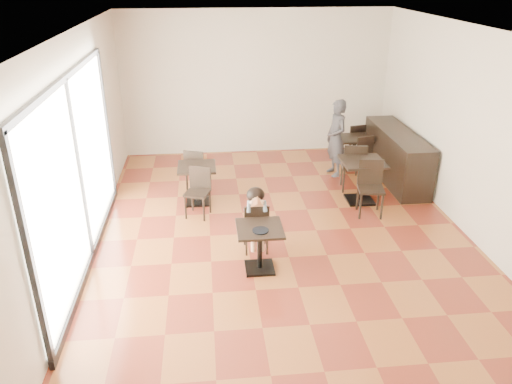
{
  "coord_description": "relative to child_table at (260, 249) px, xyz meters",
  "views": [
    {
      "loc": [
        -1.17,
        -7.13,
        4.02
      ],
      "look_at": [
        -0.48,
        -0.55,
        1.0
      ],
      "focal_mm": 35.0,
      "sensor_mm": 36.0,
      "label": 1
    }
  ],
  "objects": [
    {
      "name": "floor",
      "position": [
        0.48,
        1.05,
        -0.34
      ],
      "size": [
        6.0,
        8.0,
        0.01
      ],
      "primitive_type": "cube",
      "color": "brown",
      "rests_on": "ground"
    },
    {
      "name": "ceiling",
      "position": [
        0.48,
        1.05,
        2.86
      ],
      "size": [
        6.0,
        8.0,
        0.01
      ],
      "primitive_type": "cube",
      "color": "white",
      "rests_on": "floor"
    },
    {
      "name": "wall_back",
      "position": [
        0.48,
        5.05,
        1.26
      ],
      "size": [
        6.0,
        0.01,
        3.2
      ],
      "primitive_type": "cube",
      "color": "beige",
      "rests_on": "floor"
    },
    {
      "name": "wall_front",
      "position": [
        0.48,
        -2.95,
        1.26
      ],
      "size": [
        6.0,
        0.01,
        3.2
      ],
      "primitive_type": "cube",
      "color": "beige",
      "rests_on": "floor"
    },
    {
      "name": "wall_left",
      "position": [
        -2.52,
        1.05,
        1.26
      ],
      "size": [
        0.01,
        8.0,
        3.2
      ],
      "primitive_type": "cube",
      "color": "beige",
      "rests_on": "floor"
    },
    {
      "name": "wall_right",
      "position": [
        3.48,
        1.05,
        1.26
      ],
      "size": [
        0.01,
        8.0,
        3.2
      ],
      "primitive_type": "cube",
      "color": "beige",
      "rests_on": "floor"
    },
    {
      "name": "storefront_window",
      "position": [
        -2.49,
        0.55,
        1.06
      ],
      "size": [
        0.04,
        4.5,
        2.6
      ],
      "primitive_type": "cube",
      "color": "white",
      "rests_on": "floor"
    },
    {
      "name": "child_table",
      "position": [
        0.0,
        0.0,
        0.0
      ],
      "size": [
        0.65,
        0.65,
        0.68
      ],
      "primitive_type": null,
      "color": "black",
      "rests_on": "floor"
    },
    {
      "name": "child_chair",
      "position": [
        0.0,
        0.55,
        0.07
      ],
      "size": [
        0.37,
        0.37,
        0.82
      ],
      "primitive_type": null,
      "rotation": [
        0.0,
        0.0,
        3.14
      ],
      "color": "black",
      "rests_on": "floor"
    },
    {
      "name": "child",
      "position": [
        0.0,
        0.55,
        0.18
      ],
      "size": [
        0.37,
        0.52,
        1.03
      ],
      "primitive_type": null,
      "color": "slate",
      "rests_on": "child_chair"
    },
    {
      "name": "plate",
      "position": [
        0.0,
        -0.1,
        0.35
      ],
      "size": [
        0.23,
        0.23,
        0.01
      ],
      "primitive_type": "cylinder",
      "color": "black",
      "rests_on": "child_table"
    },
    {
      "name": "pizza_slice",
      "position": [
        0.0,
        0.36,
        0.55
      ],
      "size": [
        0.24,
        0.18,
        0.06
      ],
      "primitive_type": null,
      "color": "tan",
      "rests_on": "child"
    },
    {
      "name": "adult_patron",
      "position": [
        1.96,
        3.43,
        0.45
      ],
      "size": [
        0.49,
        0.65,
        1.59
      ],
      "primitive_type": "imported",
      "rotation": [
        0.0,
        0.0,
        -1.36
      ],
      "color": "#333338",
      "rests_on": "floor"
    },
    {
      "name": "cafe_table_mid",
      "position": [
        2.11,
        2.09,
        0.06
      ],
      "size": [
        0.87,
        0.87,
        0.8
      ],
      "primitive_type": null,
      "rotation": [
        0.0,
        0.0,
        -0.16
      ],
      "color": "black",
      "rests_on": "floor"
    },
    {
      "name": "cafe_table_left",
      "position": [
        -0.88,
        2.34,
        0.02
      ],
      "size": [
        0.87,
        0.87,
        0.72
      ],
      "primitive_type": null,
      "rotation": [
        0.0,
        0.0,
        -0.35
      ],
      "color": "black",
      "rests_on": "floor"
    },
    {
      "name": "cafe_table_back",
      "position": [
        2.45,
        3.73,
        0.01
      ],
      "size": [
        0.78,
        0.78,
        0.69
      ],
      "primitive_type": null,
      "rotation": [
        0.0,
        0.0,
        0.21
      ],
      "color": "black",
      "rests_on": "floor"
    },
    {
      "name": "chair_mid_a",
      "position": [
        2.11,
        2.64,
        0.14
      ],
      "size": [
        0.5,
        0.5,
        0.96
      ],
      "primitive_type": null,
      "rotation": [
        0.0,
        0.0,
        2.98
      ],
      "color": "black",
      "rests_on": "floor"
    },
    {
      "name": "chair_mid_b",
      "position": [
        2.11,
        1.54,
        0.14
      ],
      "size": [
        0.5,
        0.5,
        0.96
      ],
      "primitive_type": null,
      "rotation": [
        0.0,
        0.0,
        -0.16
      ],
      "color": "black",
      "rests_on": "floor"
    },
    {
      "name": "chair_left_a",
      "position": [
        -0.88,
        2.89,
        0.09
      ],
      "size": [
        0.5,
        0.5,
        0.87
      ],
      "primitive_type": null,
      "rotation": [
        0.0,
        0.0,
        2.8
      ],
      "color": "black",
      "rests_on": "floor"
    },
    {
      "name": "chair_left_b",
      "position": [
        -0.88,
        1.79,
        0.09
      ],
      "size": [
        0.5,
        0.5,
        0.87
      ],
      "primitive_type": null,
      "rotation": [
        0.0,
        0.0,
        -0.35
      ],
      "color": "black",
      "rests_on": "floor"
    },
    {
      "name": "chair_back_a",
      "position": [
        2.59,
        4.28,
        0.08
      ],
      "size": [
        0.45,
        0.45,
        0.83
      ],
      "primitive_type": null,
      "rotation": [
        0.0,
        0.0,
        3.35
      ],
      "color": "black",
      "rests_on": "floor"
    },
    {
      "name": "chair_back_b",
      "position": [
        2.59,
        3.18,
        0.08
      ],
      "size": [
        0.45,
        0.45,
        0.83
      ],
      "primitive_type": null,
      "rotation": [
        0.0,
        0.0,
        0.21
      ],
      "color": "black",
      "rests_on": "floor"
    },
    {
      "name": "service_counter",
      "position": [
        3.13,
        3.05,
        0.16
      ],
      "size": [
        0.6,
        2.4,
        1.0
      ],
      "primitive_type": "cube",
      "color": "black",
      "rests_on": "floor"
    }
  ]
}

